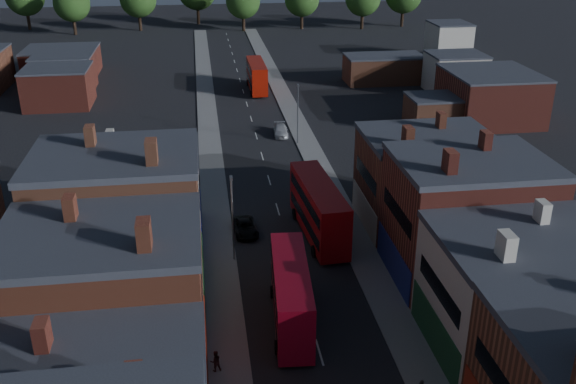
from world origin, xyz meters
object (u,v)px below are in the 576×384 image
object	(u,v)px
ped_1	(216,361)
bus_0	(291,294)
bus_2	(257,76)
car_2	(245,227)
bus_1	(319,208)
car_3	(281,131)

from	to	relation	value
ped_1	bus_0	bearing A→B (deg)	-151.33
bus_2	car_2	size ratio (longest dim) A/B	2.50
bus_0	car_2	size ratio (longest dim) A/B	2.47
bus_1	ped_1	size ratio (longest dim) A/B	8.02
bus_1	car_3	bearing A→B (deg)	85.37
bus_2	ped_1	size ratio (longest dim) A/B	7.30
bus_0	ped_1	distance (m)	7.86
car_2	ped_1	bearing A→B (deg)	-104.93
bus_0	car_3	xyz separation A→B (m)	(4.92, 44.06, -1.93)
bus_0	car_2	bearing A→B (deg)	102.80
ped_1	bus_1	bearing A→B (deg)	-130.58
car_3	bus_0	bearing A→B (deg)	-92.63
bus_0	bus_1	world-z (taller)	bus_1
bus_0	bus_2	distance (m)	68.42
bus_0	car_3	size ratio (longest dim) A/B	2.44
bus_1	bus_2	distance (m)	54.53
car_2	bus_2	bearing A→B (deg)	78.50
bus_0	bus_2	xyz separation A→B (m)	(3.92, 68.30, 0.06)
car_3	bus_2	bearing A→B (deg)	96.10
bus_0	ped_1	world-z (taller)	bus_0
bus_0	car_2	xyz separation A→B (m)	(-2.30, 15.22, -1.97)
bus_1	ped_1	xyz separation A→B (m)	(-10.54, -18.69, -1.99)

